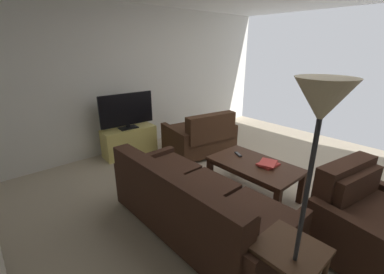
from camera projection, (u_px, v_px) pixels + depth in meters
The scene contains 12 objects.
ground_plane at pixel (262, 192), 3.51m from camera, with size 5.51×5.98×0.01m, color #B7A88E.
wall_right at pixel (149, 78), 5.02m from camera, with size 0.12×5.98×2.59m, color silver.
sofa_main at pixel (192, 204), 2.63m from camera, with size 2.02×0.90×0.82m.
loveseat_near at pixel (201, 136), 4.64m from camera, with size 1.06×1.25×0.82m.
coffee_table at pixel (254, 168), 3.33m from camera, with size 1.14×0.67×0.46m.
end_table at pixel (288, 262), 1.77m from camera, with size 0.43×0.43×0.61m.
floor_lamp at pixel (317, 132), 1.34m from camera, with size 0.30×0.30×1.75m.
tv_stand at pixel (129, 141), 4.63m from camera, with size 0.43×0.96×0.51m.
flat_tv at pixel (127, 110), 4.44m from camera, with size 0.22×0.97×0.62m.
armchair_side at pixel (367, 221), 2.37m from camera, with size 0.94×1.07×0.86m.
book_stack at pixel (268, 164), 3.24m from camera, with size 0.27×0.30×0.05m.
tv_remote at pixel (238, 154), 3.56m from camera, with size 0.16×0.11×0.02m.
Camera 1 is at (-1.65, 2.74, 1.90)m, focal length 23.83 mm.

